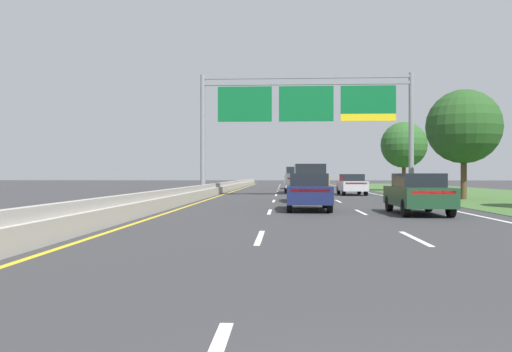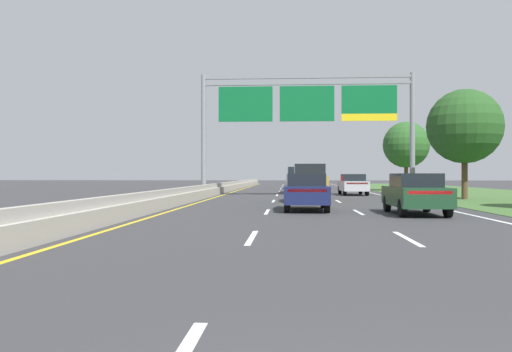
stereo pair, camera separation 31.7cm
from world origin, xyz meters
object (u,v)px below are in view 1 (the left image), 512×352
car_darkgreen_right_lane_sedan (418,193)px  roadside_tree_far (404,145)px  car_silver_right_lane_sedan (352,184)px  car_navy_centre_lane_sedan (308,191)px  pickup_truck_white (297,180)px  car_gold_centre_lane_suv (309,182)px  car_red_centre_lane_suv (295,179)px  overhead_sign_gantry (306,109)px  roadside_tree_mid (464,127)px

car_darkgreen_right_lane_sedan → roadside_tree_far: roadside_tree_far is taller
car_darkgreen_right_lane_sedan → roadside_tree_far: 30.88m
car_silver_right_lane_sedan → car_navy_centre_lane_sedan: 18.08m
pickup_truck_white → roadside_tree_far: (10.19, 5.36, 3.25)m
car_darkgreen_right_lane_sedan → car_silver_right_lane_sedan: (-0.06, 19.68, 0.00)m
roadside_tree_far → pickup_truck_white: bearing=-152.2°
car_navy_centre_lane_sedan → car_gold_centre_lane_suv: (0.39, 7.32, 0.28)m
pickup_truck_white → car_darkgreen_right_lane_sedan: 25.04m
car_red_centre_lane_suv → car_navy_centre_lane_sedan: (-0.19, -35.27, -0.28)m
overhead_sign_gantry → car_silver_right_lane_sedan: overhead_sign_gantry is taller
overhead_sign_gantry → roadside_tree_mid: bearing=-25.0°
car_silver_right_lane_sedan → car_navy_centre_lane_sedan: size_ratio=1.00×
car_red_centre_lane_suv → roadside_tree_mid: roadside_tree_mid is taller
car_navy_centre_lane_sedan → car_gold_centre_lane_suv: 7.33m
car_red_centre_lane_suv → car_gold_centre_lane_suv: size_ratio=1.00×
car_silver_right_lane_sedan → car_navy_centre_lane_sedan: same height
overhead_sign_gantry → car_navy_centre_lane_sedan: size_ratio=3.41×
overhead_sign_gantry → car_gold_centre_lane_suv: 9.18m
car_silver_right_lane_sedan → roadside_tree_far: (6.17, 10.39, 3.51)m
car_darkgreen_right_lane_sedan → car_navy_centre_lane_sedan: 4.60m
car_silver_right_lane_sedan → car_navy_centre_lane_sedan: bearing=165.7°
overhead_sign_gantry → car_gold_centre_lane_suv: overhead_sign_gantry is taller
car_navy_centre_lane_sedan → roadside_tree_far: size_ratio=0.68×
pickup_truck_white → car_silver_right_lane_sedan: (4.02, -5.02, -0.26)m
car_red_centre_lane_suv → car_darkgreen_right_lane_sedan: bearing=-173.9°
overhead_sign_gantry → car_red_centre_lane_suv: size_ratio=3.20×
car_silver_right_lane_sedan → roadside_tree_mid: 9.94m
roadside_tree_mid → car_navy_centre_lane_sedan: bearing=-133.5°
overhead_sign_gantry → roadside_tree_far: size_ratio=2.32×
car_gold_centre_lane_suv → pickup_truck_white: bearing=1.0°
overhead_sign_gantry → pickup_truck_white: size_ratio=2.77×
car_navy_centre_lane_sedan → roadside_tree_far: 30.02m
overhead_sign_gantry → car_gold_centre_lane_suv: (-0.13, -7.65, -5.07)m
roadside_tree_far → roadside_tree_mid: bearing=-90.7°
overhead_sign_gantry → roadside_tree_far: bearing=53.3°
car_darkgreen_right_lane_sedan → car_gold_centre_lane_suv: (-3.73, 9.38, 0.28)m
car_red_centre_lane_suv → roadside_tree_mid: bearing=-158.2°
roadside_tree_mid → roadside_tree_far: roadside_tree_mid is taller
pickup_truck_white → roadside_tree_far: size_ratio=0.84×
car_silver_right_lane_sedan → roadside_tree_mid: (5.95, -7.07, 3.66)m
roadside_tree_mid → roadside_tree_far: bearing=89.3°
car_silver_right_lane_sedan → car_navy_centre_lane_sedan: (-4.05, -17.62, 0.00)m
car_gold_centre_lane_suv → car_navy_centre_lane_sedan: bearing=176.7°
pickup_truck_white → roadside_tree_mid: 16.03m
overhead_sign_gantry → roadside_tree_far: 16.35m
pickup_truck_white → car_navy_centre_lane_sedan: pickup_truck_white is taller
car_silver_right_lane_sedan → car_gold_centre_lane_suv: car_gold_centre_lane_suv is taller
car_red_centre_lane_suv → roadside_tree_far: size_ratio=0.72×
car_gold_centre_lane_suv → roadside_tree_mid: bearing=-71.7°
car_darkgreen_right_lane_sedan → car_gold_centre_lane_suv: car_gold_centre_lane_suv is taller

